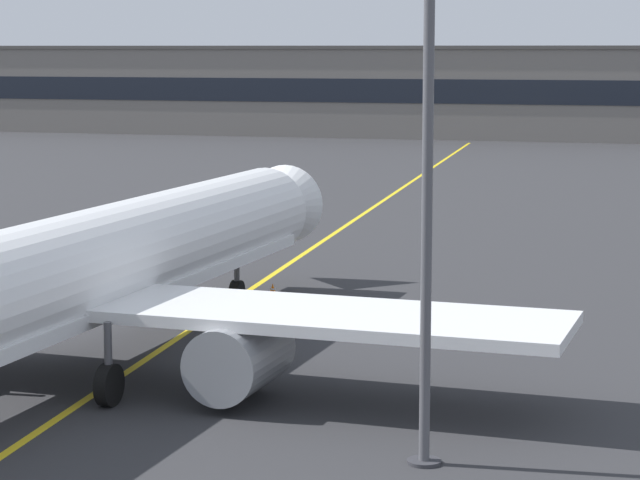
# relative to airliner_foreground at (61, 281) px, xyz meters

# --- Properties ---
(taxiway_centreline) EXTENTS (10.34, 179.74, 0.01)m
(taxiway_centreline) POSITION_rel_airliner_foreground_xyz_m (0.31, 19.95, -3.37)
(taxiway_centreline) COLOR yellow
(taxiway_centreline) RESTS_ON ground
(airliner_foreground) EXTENTS (32.21, 41.51, 11.65)m
(airliner_foreground) POSITION_rel_airliner_foreground_xyz_m (0.00, 0.00, 0.00)
(airliner_foreground) COLOR white
(airliner_foreground) RESTS_ON ground
(apron_lamp_post) EXTENTS (2.24, 0.90, 14.64)m
(apron_lamp_post) POSITION_rel_airliner_foreground_xyz_m (12.70, -4.86, 4.27)
(apron_lamp_post) COLOR #515156
(apron_lamp_post) RESTS_ON ground
(safety_cone_by_nose_gear) EXTENTS (0.44, 0.44, 0.55)m
(safety_cone_by_nose_gear) POSITION_rel_airliner_foreground_xyz_m (1.86, 16.19, -3.11)
(safety_cone_by_nose_gear) COLOR orange
(safety_cone_by_nose_gear) RESTS_ON ground
(terminal_building) EXTENTS (161.12, 12.40, 10.90)m
(terminal_building) POSITION_rel_airliner_foreground_xyz_m (-4.65, 119.27, 2.09)
(terminal_building) COLOR slate
(terminal_building) RESTS_ON ground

